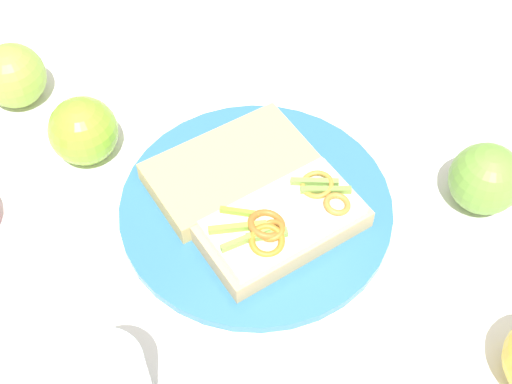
{
  "coord_description": "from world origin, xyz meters",
  "views": [
    {
      "loc": [
        -0.36,
        0.26,
        0.61
      ],
      "look_at": [
        0.0,
        0.0,
        0.03
      ],
      "focal_mm": 49.86,
      "sensor_mm": 36.0,
      "label": 1
    }
  ],
  "objects": [
    {
      "name": "ground_plane",
      "position": [
        0.0,
        0.0,
        0.0
      ],
      "size": [
        2.0,
        2.0,
        0.0
      ],
      "primitive_type": "plane",
      "color": "white",
      "rests_on": "ground"
    },
    {
      "name": "apple_5",
      "position": [
        0.17,
        0.1,
        0.04
      ],
      "size": [
        0.11,
        0.11,
        0.08
      ],
      "primitive_type": "sphere",
      "rotation": [
        0.0,
        0.0,
        0.94
      ],
      "color": "#80BD2E",
      "rests_on": "ground_plane"
    },
    {
      "name": "sandwich",
      "position": [
        -0.05,
        0.0,
        0.03
      ],
      "size": [
        0.09,
        0.17,
        0.04
      ],
      "rotation": [
        0.0,
        0.0,
        1.52
      ],
      "color": "tan",
      "rests_on": "plate"
    },
    {
      "name": "bread_slice_side",
      "position": [
        0.05,
        -0.0,
        0.02
      ],
      "size": [
        0.11,
        0.18,
        0.02
      ],
      "primitive_type": "cube",
      "rotation": [
        0.0,
        0.0,
        1.5
      ],
      "color": "tan",
      "rests_on": "plate"
    },
    {
      "name": "apple_1",
      "position": [
        -0.13,
        -0.2,
        0.04
      ],
      "size": [
        0.09,
        0.09,
        0.07
      ],
      "primitive_type": "sphere",
      "rotation": [
        0.0,
        0.0,
        2.97
      ],
      "color": "#6A9D3A",
      "rests_on": "ground_plane"
    },
    {
      "name": "plate",
      "position": [
        0.0,
        0.0,
        0.01
      ],
      "size": [
        0.28,
        0.28,
        0.01
      ],
      "primitive_type": "cylinder",
      "color": "teal",
      "rests_on": "ground_plane"
    },
    {
      "name": "apple_4",
      "position": [
        0.3,
        0.13,
        0.04
      ],
      "size": [
        0.1,
        0.1,
        0.07
      ],
      "primitive_type": "sphere",
      "rotation": [
        0.0,
        0.0,
        2.01
      ],
      "color": "#8BB740",
      "rests_on": "ground_plane"
    }
  ]
}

